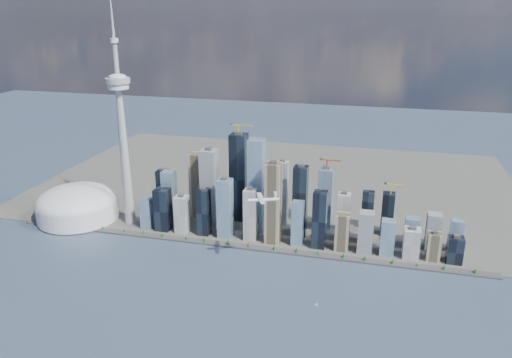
% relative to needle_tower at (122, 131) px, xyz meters
% --- Properties ---
extents(ground, '(4000.00, 4000.00, 0.00)m').
position_rel_needle_tower_xyz_m(ground, '(300.00, -310.00, -235.84)').
color(ground, '#303E55').
rests_on(ground, ground).
extents(seawall, '(1100.00, 22.00, 4.00)m').
position_rel_needle_tower_xyz_m(seawall, '(300.00, -60.00, -233.84)').
color(seawall, '#383838').
rests_on(seawall, ground).
extents(land, '(1400.00, 900.00, 3.00)m').
position_rel_needle_tower_xyz_m(land, '(300.00, 390.00, -234.34)').
color(land, '#4C4C47').
rests_on(land, ground).
extents(shoreline_trees, '(960.53, 7.20, 8.80)m').
position_rel_needle_tower_xyz_m(shoreline_trees, '(300.00, -60.00, -227.06)').
color(shoreline_trees, '#3F2D1E').
rests_on(shoreline_trees, seawall).
extents(skyscraper_cluster, '(736.00, 142.00, 247.63)m').
position_rel_needle_tower_xyz_m(skyscraper_cluster, '(359.62, 26.82, -159.22)').
color(skyscraper_cluster, black).
rests_on(skyscraper_cluster, land).
extents(needle_tower, '(56.00, 56.00, 550.50)m').
position_rel_needle_tower_xyz_m(needle_tower, '(0.00, 0.00, 0.00)').
color(needle_tower, gray).
rests_on(needle_tower, land).
extents(dome_stadium, '(200.00, 200.00, 86.00)m').
position_rel_needle_tower_xyz_m(dome_stadium, '(-140.00, -10.00, -196.40)').
color(dome_stadium, silver).
rests_on(dome_stadium, land).
extents(airplane, '(64.41, 57.72, 16.32)m').
position_rel_needle_tower_xyz_m(airplane, '(378.75, -158.01, -74.70)').
color(airplane, white).
rests_on(airplane, ground).
extents(sailboat_west, '(6.36, 3.77, 9.03)m').
position_rel_needle_tower_xyz_m(sailboat_west, '(500.56, -248.17, -232.94)').
color(sailboat_west, white).
rests_on(sailboat_west, ground).
extents(sailboat_east, '(6.74, 3.56, 9.43)m').
position_rel_needle_tower_xyz_m(sailboat_east, '(503.67, -249.19, -232.81)').
color(sailboat_east, white).
rests_on(sailboat_east, ground).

